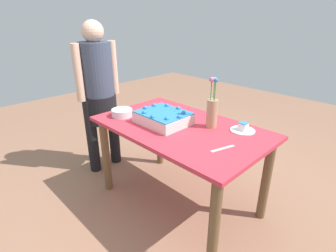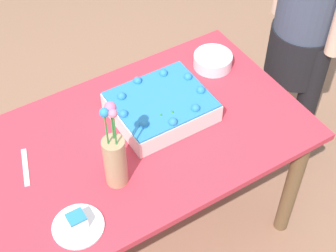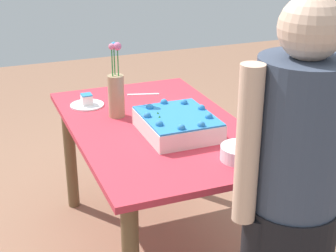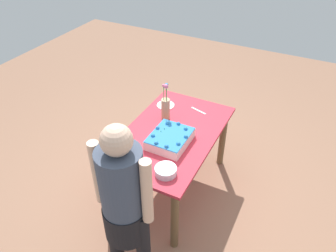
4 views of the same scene
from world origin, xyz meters
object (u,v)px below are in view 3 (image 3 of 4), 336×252
at_px(serving_plate_with_slice, 87,103).
at_px(cake_knife, 143,94).
at_px(fruit_bowl, 241,153).
at_px(flower_vase, 116,92).
at_px(person_standing, 294,188).
at_px(sheet_cake, 177,124).

xyz_separation_m(serving_plate_with_slice, cake_knife, (0.06, -0.35, -0.02)).
height_order(serving_plate_with_slice, fruit_bowl, serving_plate_with_slice).
height_order(flower_vase, person_standing, person_standing).
bearing_deg(person_standing, flower_vase, 13.36).
distance_m(fruit_bowl, person_standing, 0.50).
height_order(serving_plate_with_slice, cake_knife, serving_plate_with_slice).
bearing_deg(person_standing, serving_plate_with_slice, 15.63).
relative_size(sheet_cake, flower_vase, 1.00).
xyz_separation_m(sheet_cake, serving_plate_with_slice, (0.53, 0.31, -0.03)).
height_order(sheet_cake, person_standing, person_standing).
height_order(serving_plate_with_slice, person_standing, person_standing).
relative_size(cake_knife, person_standing, 0.12).
bearing_deg(cake_knife, serving_plate_with_slice, 26.50).
height_order(sheet_cake, cake_knife, sheet_cake).
bearing_deg(sheet_cake, flower_vase, 32.97).
xyz_separation_m(sheet_cake, fruit_bowl, (-0.36, -0.14, -0.02)).
distance_m(cake_knife, person_standing, 1.44).
bearing_deg(fruit_bowl, person_standing, 171.39).
height_order(fruit_bowl, person_standing, person_standing).
distance_m(flower_vase, person_standing, 1.19).
relative_size(flower_vase, fruit_bowl, 2.21).
distance_m(sheet_cake, serving_plate_with_slice, 0.61).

